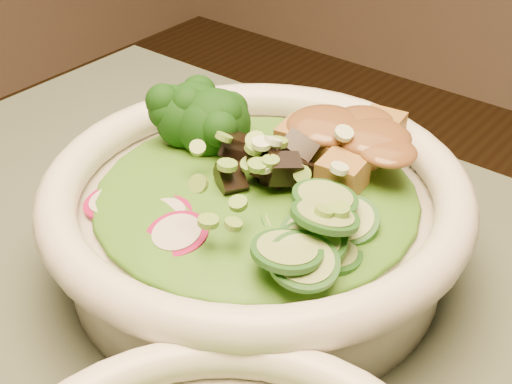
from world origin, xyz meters
The scene contains 9 objects.
salad_bowl centered at (-0.22, 0.17, 0.79)m, with size 0.30×0.30×0.08m.
lettuce_bed centered at (-0.22, 0.17, 0.82)m, with size 0.23×0.23×0.03m, color #2D6A16.
broccoli_florets centered at (-0.29, 0.19, 0.83)m, with size 0.09×0.08×0.05m, color black, non-canonical shape.
radish_slices centered at (-0.25, 0.10, 0.82)m, with size 0.12×0.04×0.02m, color #920B41, non-canonical shape.
cucumber_slices centered at (-0.16, 0.14, 0.83)m, with size 0.08×0.08×0.04m, color #8FAD60, non-canonical shape.
mushroom_heap centered at (-0.22, 0.18, 0.83)m, with size 0.08×0.08×0.04m, color black, non-canonical shape.
tofu_cubes centered at (-0.19, 0.23, 0.83)m, with size 0.10×0.07×0.04m, color olive, non-canonical shape.
peanut_sauce centered at (-0.19, 0.23, 0.84)m, with size 0.08×0.06×0.02m, color brown.
scallion_garnish centered at (-0.22, 0.17, 0.84)m, with size 0.21×0.21×0.03m, color #6A9C37, non-canonical shape.
Camera 1 is at (0.03, -0.15, 1.09)m, focal length 50.00 mm.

